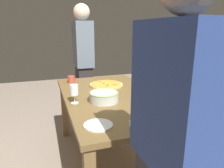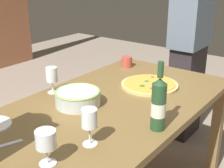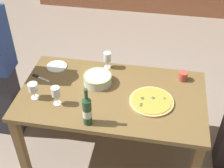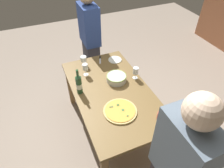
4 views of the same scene
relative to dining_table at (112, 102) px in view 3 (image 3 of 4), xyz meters
name	(u,v)px [view 3 (image 3 of 4)]	position (x,y,z in m)	size (l,w,h in m)	color
ground_plane	(112,149)	(0.00, 0.00, -0.66)	(8.00, 8.00, 0.00)	gray
dining_table	(112,102)	(0.00, 0.00, 0.00)	(1.60, 0.90, 0.75)	brown
pizza	(152,101)	(0.34, -0.05, 0.10)	(0.37, 0.37, 0.03)	#D2B86E
serving_bowl	(98,79)	(-0.15, 0.13, 0.14)	(0.26, 0.26, 0.09)	silver
wine_bottle	(87,110)	(-0.12, -0.37, 0.22)	(0.07, 0.07, 0.34)	#234828
wine_glass_near_pizza	(56,93)	(-0.43, -0.20, 0.21)	(0.07, 0.07, 0.17)	white
wine_glass_by_bottle	(107,57)	(-0.11, 0.37, 0.21)	(0.07, 0.07, 0.16)	white
wine_glass_far_left	(33,88)	(-0.64, -0.16, 0.20)	(0.08, 0.08, 0.15)	white
cup_amber	(183,76)	(0.60, 0.31, 0.13)	(0.08, 0.08, 0.08)	#B3483A
side_plate	(57,66)	(-0.59, 0.30, 0.10)	(0.19, 0.19, 0.01)	white
pizza_knife	(39,77)	(-0.70, 0.10, 0.10)	(0.18, 0.09, 0.02)	silver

